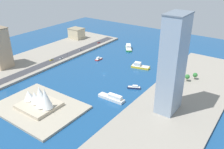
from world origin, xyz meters
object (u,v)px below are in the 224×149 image
object	(u,v)px
ferry_green_doubledeck	(129,48)
opera_landmark	(39,100)
tower_tall_glass	(173,65)
traffic_light_waterfront	(67,55)
office_block_beige	(76,33)
pickup_red	(99,42)
ferry_yellow_fast	(140,66)
patrol_launch_navy	(134,87)
taxi_yellow_cab	(51,60)
sedan_silver	(81,50)
ferry_white_commuter	(112,98)
van_white	(61,58)
tugboat_red	(99,59)

from	to	relation	value
ferry_green_doubledeck	opera_landmark	world-z (taller)	opera_landmark
tower_tall_glass	traffic_light_waterfront	world-z (taller)	tower_tall_glass
ferry_green_doubledeck	office_block_beige	world-z (taller)	office_block_beige
pickup_red	ferry_yellow_fast	bearing A→B (deg)	156.32
patrol_launch_navy	pickup_red	world-z (taller)	pickup_red
taxi_yellow_cab	tower_tall_glass	bearing A→B (deg)	173.73
sedan_silver	taxi_yellow_cab	distance (m)	50.64
pickup_red	taxi_yellow_cab	distance (m)	91.92
ferry_white_commuter	office_block_beige	size ratio (longest dim) A/B	1.26
office_block_beige	pickup_red	size ratio (longest dim) A/B	4.49
tower_tall_glass	pickup_red	bearing A→B (deg)	-34.27
patrol_launch_navy	pickup_red	xyz separation A→B (m)	(117.30, -91.61, 2.00)
ferry_green_doubledeck	traffic_light_waterfront	xyz separation A→B (m)	(44.20, 81.11, 4.22)
patrol_launch_navy	ferry_yellow_fast	size ratio (longest dim) A/B	0.58
pickup_red	traffic_light_waterfront	xyz separation A→B (m)	(-5.02, 73.24, 3.37)
patrol_launch_navy	ferry_yellow_fast	world-z (taller)	ferry_yellow_fast
ferry_yellow_fast	tower_tall_glass	size ratio (longest dim) A/B	0.29
sedan_silver	opera_landmark	bearing A→B (deg)	118.35
van_white	taxi_yellow_cab	bearing A→B (deg)	58.64
van_white	opera_landmark	size ratio (longest dim) A/B	0.15
sedan_silver	van_white	size ratio (longest dim) A/B	0.82
taxi_yellow_cab	office_block_beige	bearing A→B (deg)	-66.03
office_block_beige	van_white	bearing A→B (deg)	120.44
ferry_yellow_fast	tower_tall_glass	bearing A→B (deg)	133.92
ferry_green_doubledeck	tower_tall_glass	size ratio (longest dim) A/B	0.30
patrol_launch_navy	traffic_light_waterfront	size ratio (longest dim) A/B	2.14
tugboat_red	office_block_beige	distance (m)	98.88
ferry_green_doubledeck	opera_landmark	distance (m)	180.68
tugboat_red	taxi_yellow_cab	bearing A→B (deg)	42.85
ferry_white_commuter	patrol_launch_navy	size ratio (longest dim) A/B	2.05
patrol_launch_navy	tugboat_red	bearing A→B (deg)	-27.77
ferry_yellow_fast	opera_landmark	xyz separation A→B (m)	(26.62, 129.36, 7.53)
opera_landmark	office_block_beige	bearing A→B (deg)	-56.02
van_white	patrol_launch_navy	bearing A→B (deg)	174.71
ferry_green_doubledeck	ferry_yellow_fast	world-z (taller)	ferry_yellow_fast
tower_tall_glass	taxi_yellow_cab	distance (m)	172.41
van_white	office_block_beige	bearing A→B (deg)	-59.56
ferry_yellow_fast	traffic_light_waterfront	world-z (taller)	traffic_light_waterfront
ferry_green_doubledeck	van_white	bearing A→B (deg)	61.75
ferry_green_doubledeck	patrol_launch_navy	size ratio (longest dim) A/B	1.74
opera_landmark	pickup_red	bearing A→B (deg)	-67.94
patrol_launch_navy	opera_landmark	world-z (taller)	opera_landmark
pickup_red	van_white	size ratio (longest dim) A/B	0.96
tower_tall_glass	opera_landmark	distance (m)	115.64
sedan_silver	traffic_light_waterfront	bearing A→B (deg)	100.23
ferry_yellow_fast	tugboat_red	bearing A→B (deg)	8.42
patrol_launch_navy	office_block_beige	bearing A→B (deg)	-29.15
pickup_red	sedan_silver	size ratio (longest dim) A/B	1.16
office_block_beige	taxi_yellow_cab	xyz separation A→B (m)	(-40.46, 91.02, -7.50)
ferry_white_commuter	ferry_green_doubledeck	size ratio (longest dim) A/B	1.17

